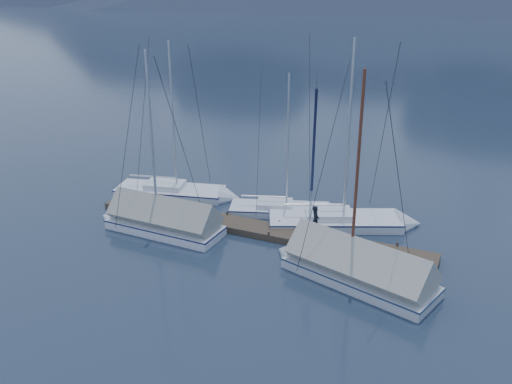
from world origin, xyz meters
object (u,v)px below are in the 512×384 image
sailboat_open_mid (294,211)px  sailboat_open_right (354,222)px  sailboat_open_left (186,194)px  sailboat_covered_far (156,221)px  person (315,220)px  sailboat_covered_near (347,267)px

sailboat_open_mid → sailboat_open_right: (3.39, -0.22, 0.04)m
sailboat_open_left → sailboat_open_mid: sailboat_open_left is taller
sailboat_open_left → sailboat_covered_far: size_ratio=0.99×
sailboat_open_left → person: size_ratio=6.47×
sailboat_open_mid → sailboat_covered_far: size_ratio=0.85×
sailboat_open_mid → sailboat_covered_far: 7.60m
sailboat_open_left → sailboat_covered_far: 4.74m
sailboat_open_mid → person: 3.58m
sailboat_open_mid → sailboat_covered_far: (-5.81, -4.88, 0.34)m
sailboat_open_right → sailboat_covered_far: size_ratio=1.05×
sailboat_open_right → sailboat_covered_near: (1.09, -5.34, 0.31)m
sailboat_open_left → person: 9.29m
sailboat_open_right → sailboat_covered_far: bearing=-153.1°
sailboat_open_mid → sailboat_open_right: size_ratio=0.80×
sailboat_open_mid → person: size_ratio=5.52×
sailboat_open_left → sailboat_covered_near: size_ratio=0.99×
sailboat_open_left → person: bearing=-15.6°
sailboat_open_right → sailboat_open_left: bearing=-179.8°
sailboat_open_mid → sailboat_covered_far: sailboat_covered_far is taller
sailboat_covered_near → sailboat_covered_far: 10.31m
person → sailboat_covered_near: bearing=-157.5°
sailboat_covered_far → sailboat_open_right: bearing=26.9°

